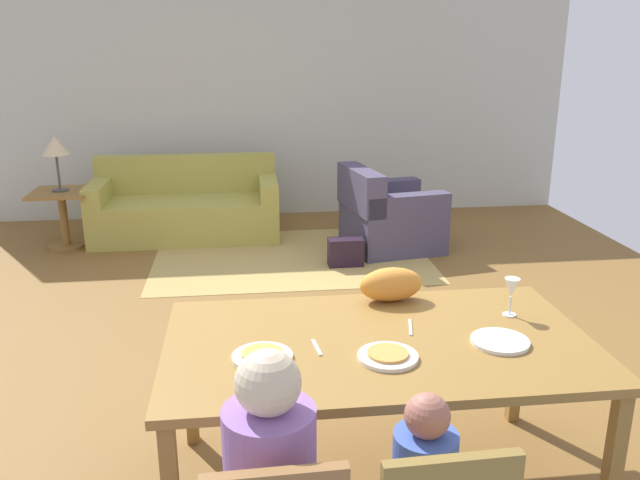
{
  "coord_description": "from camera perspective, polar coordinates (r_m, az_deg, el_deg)",
  "views": [
    {
      "loc": [
        -0.38,
        -4.0,
        2.01
      ],
      "look_at": [
        0.08,
        -0.27,
        0.85
      ],
      "focal_mm": 36.55,
      "sensor_mm": 36.0,
      "label": 1
    }
  ],
  "objects": [
    {
      "name": "ground_plane",
      "position": [
        4.95,
        -1.96,
        -6.92
      ],
      "size": [
        6.93,
        6.22,
        0.02
      ],
      "primitive_type": "cube",
      "color": "brown"
    },
    {
      "name": "back_wall",
      "position": [
        7.7,
        -4.18,
        12.2
      ],
      "size": [
        6.93,
        0.1,
        2.7
      ],
      "primitive_type": "cube",
      "color": "beige",
      "rests_on": "ground_plane"
    },
    {
      "name": "dining_table",
      "position": [
        2.91,
        5.13,
        -9.8
      ],
      "size": [
        1.86,
        1.06,
        0.76
      ],
      "color": "olive",
      "rests_on": "ground_plane"
    },
    {
      "name": "plate_near_man",
      "position": [
        2.71,
        -5.06,
        -10.15
      ],
      "size": [
        0.25,
        0.25,
        0.02
      ],
      "primitive_type": "cylinder",
      "color": "white",
      "rests_on": "dining_table"
    },
    {
      "name": "pizza_near_man",
      "position": [
        2.71,
        -5.07,
        -9.87
      ],
      "size": [
        0.17,
        0.17,
        0.01
      ],
      "primitive_type": "cylinder",
      "color": "gold",
      "rests_on": "plate_near_man"
    },
    {
      "name": "plate_near_child",
      "position": [
        2.72,
        5.96,
        -10.12
      ],
      "size": [
        0.25,
        0.25,
        0.02
      ],
      "primitive_type": "cylinder",
      "color": "white",
      "rests_on": "dining_table"
    },
    {
      "name": "pizza_near_child",
      "position": [
        2.71,
        5.97,
        -9.84
      ],
      "size": [
        0.17,
        0.17,
        0.01
      ],
      "primitive_type": "cylinder",
      "color": "gold",
      "rests_on": "plate_near_child"
    },
    {
      "name": "plate_near_woman",
      "position": [
        2.94,
        15.48,
        -8.55
      ],
      "size": [
        0.25,
        0.25,
        0.02
      ],
      "primitive_type": "cylinder",
      "color": "white",
      "rests_on": "dining_table"
    },
    {
      "name": "wine_glass",
      "position": [
        3.18,
        16.43,
        -4.15
      ],
      "size": [
        0.07,
        0.07,
        0.19
      ],
      "color": "silver",
      "rests_on": "dining_table"
    },
    {
      "name": "fork",
      "position": [
        2.79,
        -0.29,
        -9.38
      ],
      "size": [
        0.03,
        0.15,
        0.01
      ],
      "primitive_type": "cube",
      "rotation": [
        0.0,
        0.0,
        0.12
      ],
      "color": "silver",
      "rests_on": "dining_table"
    },
    {
      "name": "knife",
      "position": [
        3.0,
        7.92,
        -7.57
      ],
      "size": [
        0.05,
        0.17,
        0.01
      ],
      "primitive_type": "cube",
      "rotation": [
        0.0,
        0.0,
        -0.22
      ],
      "color": "silver",
      "rests_on": "dining_table"
    },
    {
      "name": "cat",
      "position": [
        3.26,
        6.23,
        -3.89
      ],
      "size": [
        0.33,
        0.19,
        0.17
      ],
      "primitive_type": "ellipsoid",
      "rotation": [
        0.0,
        0.0,
        0.09
      ],
      "color": "orange",
      "rests_on": "dining_table"
    },
    {
      "name": "area_rug",
      "position": [
        6.28,
        -2.54,
        -1.48
      ],
      "size": [
        2.6,
        1.8,
        0.01
      ],
      "primitive_type": "cube",
      "color": "tan",
      "rests_on": "ground_plane"
    },
    {
      "name": "couch",
      "position": [
        7.03,
        -11.63,
        2.74
      ],
      "size": [
        1.91,
        0.86,
        0.82
      ],
      "color": "#A69C43",
      "rests_on": "ground_plane"
    },
    {
      "name": "armchair",
      "position": [
        6.51,
        5.91,
        2.01
      ],
      "size": [
        1.0,
        0.99,
        0.82
      ],
      "color": "#464059",
      "rests_on": "ground_plane"
    },
    {
      "name": "side_table",
      "position": [
        6.97,
        -21.59,
        2.39
      ],
      "size": [
        0.56,
        0.56,
        0.58
      ],
      "color": "brown",
      "rests_on": "ground_plane"
    },
    {
      "name": "table_lamp",
      "position": [
        6.85,
        -22.17,
        7.5
      ],
      "size": [
        0.26,
        0.26,
        0.54
      ],
      "color": "#48443D",
      "rests_on": "side_table"
    },
    {
      "name": "handbag",
      "position": [
        6.01,
        2.25,
        -1.08
      ],
      "size": [
        0.32,
        0.16,
        0.26
      ],
      "primitive_type": "cube",
      "color": "black",
      "rests_on": "ground_plane"
    }
  ]
}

